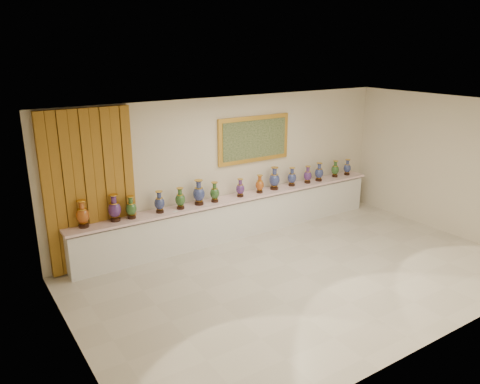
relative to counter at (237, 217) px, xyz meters
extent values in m
plane|color=beige|center=(0.00, -2.27, -0.44)|extent=(8.00, 8.00, 0.00)
plane|color=beige|center=(0.00, 0.23, 1.06)|extent=(8.00, 0.00, 8.00)
plane|color=beige|center=(-4.00, -2.27, 1.06)|extent=(0.00, 5.00, 5.00)
plane|color=beige|center=(4.00, -2.27, 1.06)|extent=(0.00, 5.00, 5.00)
plane|color=white|center=(0.00, -2.27, 2.56)|extent=(8.00, 8.00, 0.00)
cube|color=#AF7825|center=(-3.03, 0.17, 1.06)|extent=(1.64, 0.14, 2.95)
cube|color=gold|center=(0.57, 0.19, 1.62)|extent=(1.80, 0.06, 1.00)
cube|color=#1D351A|center=(0.57, 0.16, 1.62)|extent=(1.62, 0.02, 0.82)
cube|color=white|center=(0.00, 0.00, -0.03)|extent=(7.20, 0.42, 0.81)
cube|color=#FFD6D9|center=(0.00, -0.02, 0.44)|extent=(7.28, 0.48, 0.05)
cylinder|color=black|center=(-3.25, 0.01, 0.49)|extent=(0.18, 0.18, 0.05)
cone|color=gold|center=(-3.25, 0.01, 0.54)|extent=(0.16, 0.16, 0.03)
ellipsoid|color=maroon|center=(-3.25, 0.01, 0.68)|extent=(0.29, 0.29, 0.29)
cylinder|color=gold|center=(-3.25, 0.01, 0.81)|extent=(0.16, 0.16, 0.01)
cylinder|color=maroon|center=(-3.25, 0.01, 0.87)|extent=(0.09, 0.09, 0.11)
cone|color=maroon|center=(-3.25, 0.01, 0.94)|extent=(0.16, 0.16, 0.04)
cylinder|color=gold|center=(-3.25, 0.01, 0.96)|extent=(0.16, 0.16, 0.01)
cylinder|color=black|center=(-2.67, 0.00, 0.49)|extent=(0.18, 0.18, 0.05)
cone|color=gold|center=(-2.67, 0.00, 0.54)|extent=(0.16, 0.16, 0.03)
ellipsoid|color=#1B0B45|center=(-2.67, 0.00, 0.68)|extent=(0.29, 0.29, 0.29)
cylinder|color=gold|center=(-2.67, 0.00, 0.81)|extent=(0.16, 0.16, 0.01)
cylinder|color=#1B0B45|center=(-2.67, 0.00, 0.87)|extent=(0.09, 0.09, 0.11)
cone|color=#1B0B45|center=(-2.67, 0.00, 0.95)|extent=(0.16, 0.16, 0.04)
cylinder|color=gold|center=(-2.67, 0.00, 0.97)|extent=(0.17, 0.17, 0.01)
cylinder|color=black|center=(-2.37, -0.03, 0.49)|extent=(0.15, 0.15, 0.04)
cone|color=gold|center=(-2.37, -0.03, 0.53)|extent=(0.13, 0.13, 0.03)
ellipsoid|color=black|center=(-2.37, -0.03, 0.65)|extent=(0.26, 0.26, 0.25)
cylinder|color=gold|center=(-2.37, -0.03, 0.76)|extent=(0.14, 0.14, 0.01)
cylinder|color=black|center=(-2.37, -0.03, 0.82)|extent=(0.08, 0.08, 0.09)
cone|color=black|center=(-2.37, -0.03, 0.88)|extent=(0.14, 0.14, 0.03)
cylinder|color=gold|center=(-2.37, -0.03, 0.89)|extent=(0.14, 0.14, 0.01)
cylinder|color=black|center=(-1.80, -0.03, 0.49)|extent=(0.15, 0.15, 0.04)
cone|color=gold|center=(-1.80, -0.03, 0.53)|extent=(0.13, 0.13, 0.03)
ellipsoid|color=#0F1A41|center=(-1.80, -0.03, 0.65)|extent=(0.24, 0.24, 0.25)
cylinder|color=gold|center=(-1.80, -0.03, 0.76)|extent=(0.14, 0.14, 0.01)
cylinder|color=#0F1A41|center=(-1.80, -0.03, 0.81)|extent=(0.08, 0.08, 0.09)
cone|color=#0F1A41|center=(-1.80, -0.03, 0.87)|extent=(0.14, 0.14, 0.03)
cylinder|color=gold|center=(-1.80, -0.03, 0.89)|extent=(0.14, 0.14, 0.01)
cylinder|color=black|center=(-1.36, -0.05, 0.49)|extent=(0.15, 0.15, 0.04)
cone|color=gold|center=(-1.36, -0.05, 0.53)|extent=(0.13, 0.13, 0.03)
ellipsoid|color=black|center=(-1.36, -0.05, 0.65)|extent=(0.25, 0.25, 0.25)
cylinder|color=gold|center=(-1.36, -0.05, 0.76)|extent=(0.14, 0.14, 0.01)
cylinder|color=black|center=(-1.36, -0.05, 0.81)|extent=(0.08, 0.08, 0.09)
cone|color=black|center=(-1.36, -0.05, 0.87)|extent=(0.14, 0.14, 0.03)
cylinder|color=gold|center=(-1.36, -0.05, 0.89)|extent=(0.14, 0.14, 0.01)
cylinder|color=black|center=(-0.93, -0.02, 0.49)|extent=(0.18, 0.18, 0.05)
cone|color=gold|center=(-0.93, -0.02, 0.55)|extent=(0.16, 0.16, 0.03)
ellipsoid|color=#0F1A41|center=(-0.93, -0.02, 0.69)|extent=(0.29, 0.29, 0.30)
cylinder|color=gold|center=(-0.93, -0.02, 0.82)|extent=(0.17, 0.17, 0.01)
cylinder|color=#0F1A41|center=(-0.93, -0.02, 0.88)|extent=(0.10, 0.10, 0.11)
cone|color=#0F1A41|center=(-0.93, -0.02, 0.96)|extent=(0.17, 0.17, 0.04)
cylinder|color=gold|center=(-0.93, -0.02, 0.98)|extent=(0.17, 0.17, 0.01)
cylinder|color=black|center=(-0.58, -0.05, 0.48)|extent=(0.15, 0.15, 0.04)
cone|color=gold|center=(-0.58, -0.05, 0.53)|extent=(0.13, 0.13, 0.03)
ellipsoid|color=black|center=(-0.58, -0.05, 0.65)|extent=(0.24, 0.24, 0.25)
cylinder|color=gold|center=(-0.58, -0.05, 0.75)|extent=(0.13, 0.13, 0.01)
cylinder|color=black|center=(-0.58, -0.05, 0.81)|extent=(0.08, 0.08, 0.09)
cone|color=black|center=(-0.58, -0.05, 0.87)|extent=(0.13, 0.13, 0.03)
cylinder|color=gold|center=(-0.58, -0.05, 0.88)|extent=(0.14, 0.14, 0.01)
cylinder|color=black|center=(0.05, -0.04, 0.48)|extent=(0.14, 0.14, 0.04)
cone|color=gold|center=(0.05, -0.04, 0.53)|extent=(0.12, 0.12, 0.03)
ellipsoid|color=#1B0B45|center=(0.05, -0.04, 0.64)|extent=(0.19, 0.19, 0.23)
cylinder|color=gold|center=(0.05, -0.04, 0.73)|extent=(0.13, 0.13, 0.01)
cylinder|color=#1B0B45|center=(0.05, -0.04, 0.78)|extent=(0.07, 0.07, 0.08)
cone|color=#1B0B45|center=(0.05, -0.04, 0.84)|extent=(0.13, 0.13, 0.03)
cylinder|color=gold|center=(0.05, -0.04, 0.85)|extent=(0.13, 0.13, 0.01)
cylinder|color=black|center=(0.57, -0.04, 0.48)|extent=(0.14, 0.14, 0.04)
cone|color=gold|center=(0.57, -0.04, 0.53)|extent=(0.12, 0.12, 0.03)
ellipsoid|color=maroon|center=(0.57, -0.04, 0.64)|extent=(0.23, 0.23, 0.23)
cylinder|color=gold|center=(0.57, -0.04, 0.74)|extent=(0.13, 0.13, 0.01)
cylinder|color=maroon|center=(0.57, -0.04, 0.79)|extent=(0.07, 0.07, 0.08)
cone|color=maroon|center=(0.57, -0.04, 0.84)|extent=(0.13, 0.13, 0.03)
cylinder|color=gold|center=(0.57, -0.04, 0.86)|extent=(0.13, 0.13, 0.01)
cylinder|color=black|center=(0.98, -0.02, 0.49)|extent=(0.18, 0.18, 0.05)
cone|color=gold|center=(0.98, -0.02, 0.55)|extent=(0.16, 0.16, 0.03)
ellipsoid|color=#0F1A41|center=(0.98, -0.02, 0.69)|extent=(0.30, 0.30, 0.30)
cylinder|color=gold|center=(0.98, -0.02, 0.81)|extent=(0.16, 0.16, 0.01)
cylinder|color=#0F1A41|center=(0.98, -0.02, 0.88)|extent=(0.10, 0.10, 0.11)
cone|color=#0F1A41|center=(0.98, -0.02, 0.95)|extent=(0.16, 0.16, 0.04)
cylinder|color=gold|center=(0.98, -0.02, 0.97)|extent=(0.17, 0.17, 0.01)
cylinder|color=black|center=(1.49, -0.01, 0.49)|extent=(0.15, 0.15, 0.04)
cone|color=gold|center=(1.49, -0.01, 0.53)|extent=(0.13, 0.13, 0.03)
ellipsoid|color=#0F1A41|center=(1.49, -0.01, 0.65)|extent=(0.25, 0.25, 0.25)
cylinder|color=gold|center=(1.49, -0.01, 0.76)|extent=(0.14, 0.14, 0.01)
cylinder|color=#0F1A41|center=(1.49, -0.01, 0.81)|extent=(0.08, 0.08, 0.09)
cone|color=#0F1A41|center=(1.49, -0.01, 0.87)|extent=(0.14, 0.14, 0.03)
cylinder|color=gold|center=(1.49, -0.01, 0.89)|extent=(0.14, 0.14, 0.01)
cylinder|color=black|center=(1.95, -0.03, 0.48)|extent=(0.14, 0.14, 0.04)
cone|color=gold|center=(1.95, -0.03, 0.53)|extent=(0.13, 0.13, 0.03)
ellipsoid|color=#1B0B45|center=(1.95, -0.03, 0.64)|extent=(0.22, 0.22, 0.24)
cylinder|color=gold|center=(1.95, -0.03, 0.74)|extent=(0.13, 0.13, 0.01)
cylinder|color=#1B0B45|center=(1.95, -0.03, 0.79)|extent=(0.08, 0.08, 0.09)
cone|color=#1B0B45|center=(1.95, -0.03, 0.85)|extent=(0.13, 0.13, 0.03)
cylinder|color=gold|center=(1.95, -0.03, 0.87)|extent=(0.13, 0.13, 0.01)
cylinder|color=black|center=(2.30, -0.04, 0.49)|extent=(0.16, 0.16, 0.04)
cone|color=gold|center=(2.30, -0.04, 0.53)|extent=(0.14, 0.14, 0.03)
ellipsoid|color=#0F1A41|center=(2.30, -0.04, 0.65)|extent=(0.24, 0.24, 0.25)
cylinder|color=gold|center=(2.30, -0.04, 0.76)|extent=(0.14, 0.14, 0.01)
cylinder|color=#0F1A41|center=(2.30, -0.04, 0.82)|extent=(0.08, 0.08, 0.09)
cone|color=#0F1A41|center=(2.30, -0.04, 0.88)|extent=(0.14, 0.14, 0.03)
cylinder|color=gold|center=(2.30, -0.04, 0.90)|extent=(0.14, 0.14, 0.01)
cylinder|color=black|center=(2.88, 0.01, 0.48)|extent=(0.14, 0.14, 0.04)
cone|color=gold|center=(2.88, 0.01, 0.53)|extent=(0.13, 0.13, 0.03)
ellipsoid|color=black|center=(2.88, 0.01, 0.64)|extent=(0.22, 0.22, 0.24)
cylinder|color=gold|center=(2.88, 0.01, 0.74)|extent=(0.13, 0.13, 0.01)
cylinder|color=black|center=(2.88, 0.01, 0.79)|extent=(0.08, 0.08, 0.09)
cone|color=black|center=(2.88, 0.01, 0.85)|extent=(0.13, 0.13, 0.03)
cylinder|color=gold|center=(2.88, 0.01, 0.87)|extent=(0.13, 0.13, 0.01)
cylinder|color=black|center=(3.26, -0.02, 0.48)|extent=(0.14, 0.14, 0.04)
cone|color=gold|center=(3.26, -0.02, 0.53)|extent=(0.12, 0.12, 0.03)
ellipsoid|color=#0F1A41|center=(3.26, -0.02, 0.63)|extent=(0.19, 0.19, 0.23)
cylinder|color=gold|center=(3.26, -0.02, 0.73)|extent=(0.12, 0.12, 0.01)
cylinder|color=#0F1A41|center=(3.26, -0.02, 0.78)|extent=(0.07, 0.07, 0.08)
cone|color=#0F1A41|center=(3.26, -0.02, 0.84)|extent=(0.12, 0.12, 0.03)
cylinder|color=gold|center=(3.26, -0.02, 0.85)|extent=(0.13, 0.13, 0.01)
cube|color=white|center=(-1.52, -0.14, 0.47)|extent=(0.10, 0.06, 0.00)
camera|label=1|loc=(-5.17, -8.01, 3.55)|focal=35.00mm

